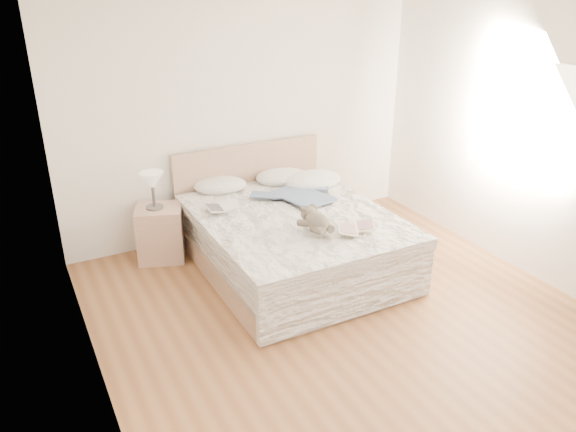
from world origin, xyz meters
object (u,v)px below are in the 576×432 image
object	(u,v)px
teddy_bear	(317,229)
table_lamp	(152,183)
bed	(290,238)
nightstand	(161,233)
childrens_book	(357,228)
photo_book	(223,207)

from	to	relation	value
teddy_bear	table_lamp	bearing A→B (deg)	125.06
bed	table_lamp	distance (m)	1.45
table_lamp	bed	bearing A→B (deg)	-34.48
nightstand	childrens_book	distance (m)	2.03
photo_book	childrens_book	size ratio (longest dim) A/B	0.92
nightstand	photo_book	world-z (taller)	photo_book
nightstand	table_lamp	xyz separation A→B (m)	(-0.03, 0.01, 0.55)
bed	teddy_bear	world-z (taller)	bed
table_lamp	teddy_bear	xyz separation A→B (m)	(1.09, -1.33, -0.18)
nightstand	childrens_book	bearing A→B (deg)	-45.89
nightstand	teddy_bear	distance (m)	1.73
bed	teddy_bear	bearing A→B (deg)	-93.20
nightstand	teddy_bear	xyz separation A→B (m)	(1.06, -1.32, 0.37)
table_lamp	photo_book	bearing A→B (deg)	-39.90
childrens_book	nightstand	bearing A→B (deg)	164.23
childrens_book	teddy_bear	world-z (taller)	teddy_bear
photo_book	bed	bearing A→B (deg)	-24.21
bed	photo_book	distance (m)	0.73
bed	teddy_bear	size ratio (longest dim) A/B	6.25
table_lamp	childrens_book	size ratio (longest dim) A/B	1.03
bed	childrens_book	size ratio (longest dim) A/B	5.90
childrens_book	bed	bearing A→B (deg)	144.43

